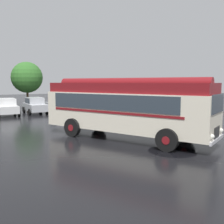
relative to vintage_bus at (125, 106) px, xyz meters
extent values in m
plane|color=black|center=(0.27, 0.28, -1.89)|extent=(120.00, 120.00, 0.00)
cube|color=silver|center=(0.00, 0.01, -0.29)|extent=(6.56, 10.10, 2.10)
cube|color=maroon|center=(0.00, 0.01, 1.04)|extent=(6.30, 9.83, 0.56)
cylinder|color=maroon|center=(0.00, 0.01, 1.30)|extent=(4.63, 8.83, 0.60)
cube|color=#2D3842|center=(1.01, 0.83, 0.28)|extent=(3.48, 7.24, 0.84)
cube|color=#2D3842|center=(-1.28, -0.26, 0.28)|extent=(3.48, 7.24, 0.84)
cube|color=maroon|center=(1.05, 0.73, -0.26)|extent=(3.56, 7.41, 0.12)
cube|color=maroon|center=(-1.23, -0.35, -0.26)|extent=(3.56, 7.41, 0.12)
cube|color=#2D3842|center=(2.16, -4.52, 0.38)|extent=(2.00, 0.98, 0.88)
cube|color=black|center=(2.16, -4.52, -0.99)|extent=(0.84, 0.44, 0.56)
cube|color=silver|center=(2.17, -4.54, -1.32)|extent=(2.19, 1.11, 0.16)
sphere|color=white|center=(2.97, -4.14, -1.02)|extent=(0.22, 0.22, 0.22)
sphere|color=white|center=(1.35, -4.92, -1.02)|extent=(0.22, 0.22, 0.22)
cylinder|color=black|center=(2.50, -2.23, -1.34)|extent=(0.73, 1.11, 1.10)
cylinder|color=maroon|center=(2.50, -2.23, -1.34)|extent=(0.45, 0.49, 0.39)
cylinder|color=black|center=(0.16, -3.35, -1.34)|extent=(0.73, 1.11, 1.10)
cylinder|color=maroon|center=(0.16, -3.35, -1.34)|extent=(0.45, 0.49, 0.39)
cylinder|color=black|center=(-0.08, 3.19, -1.34)|extent=(0.73, 1.11, 1.10)
cylinder|color=maroon|center=(-0.08, 3.19, -1.34)|extent=(0.45, 0.49, 0.39)
cylinder|color=black|center=(-2.43, 2.07, -1.34)|extent=(0.73, 1.11, 1.10)
cylinder|color=maroon|center=(-2.43, 2.07, -1.34)|extent=(0.45, 0.49, 0.39)
cube|color=silver|center=(-4.22, 14.69, -1.22)|extent=(1.82, 4.25, 0.70)
cube|color=silver|center=(-4.22, 14.84, -0.55)|extent=(1.56, 2.23, 0.64)
cube|color=#2D3842|center=(-3.46, 14.82, -0.55)|extent=(0.08, 1.93, 0.50)
cylinder|color=black|center=(-3.38, 13.36, -1.57)|extent=(0.22, 0.65, 0.64)
cylinder|color=black|center=(-3.31, 15.97, -1.57)|extent=(0.22, 0.65, 0.64)
cube|color=#B7BABF|center=(-1.43, 15.03, -1.22)|extent=(1.73, 4.21, 0.70)
cube|color=#B7BABF|center=(-1.43, 15.18, -0.55)|extent=(1.51, 2.19, 0.64)
cube|color=#2D3842|center=(-0.68, 15.19, -0.55)|extent=(0.04, 1.93, 0.50)
cube|color=#2D3842|center=(-2.19, 15.18, -0.55)|extent=(0.04, 1.93, 0.50)
cylinder|color=black|center=(-0.54, 13.73, -1.57)|extent=(0.20, 0.64, 0.64)
cylinder|color=black|center=(-2.30, 13.72, -1.57)|extent=(0.20, 0.64, 0.64)
cylinder|color=black|center=(-0.56, 16.34, -1.57)|extent=(0.20, 0.64, 0.64)
cylinder|color=black|center=(-2.32, 16.33, -1.57)|extent=(0.20, 0.64, 0.64)
cube|color=#B7BABF|center=(1.09, 14.78, -1.22)|extent=(2.06, 4.33, 0.70)
cube|color=#B7BABF|center=(1.08, 14.93, -0.55)|extent=(1.68, 2.31, 0.64)
cube|color=#2D3842|center=(1.83, 14.99, -0.55)|extent=(0.19, 1.93, 0.50)
cube|color=#2D3842|center=(0.32, 14.86, -0.55)|extent=(0.19, 1.93, 0.50)
cylinder|color=black|center=(2.08, 13.56, -1.57)|extent=(0.25, 0.65, 0.64)
cylinder|color=black|center=(0.33, 13.40, -1.57)|extent=(0.25, 0.65, 0.64)
cylinder|color=black|center=(1.86, 16.15, -1.57)|extent=(0.25, 0.65, 0.64)
cylinder|color=black|center=(0.10, 16.00, -1.57)|extent=(0.25, 0.65, 0.64)
cube|color=#4C5156|center=(3.87, 15.15, -1.22)|extent=(2.14, 4.36, 0.70)
cube|color=#4C5156|center=(3.85, 15.30, -0.55)|extent=(1.72, 2.33, 0.64)
cube|color=#2D3842|center=(4.61, 15.38, -0.55)|extent=(0.23, 1.92, 0.50)
cube|color=#2D3842|center=(3.10, 15.22, -0.55)|extent=(0.23, 1.92, 0.50)
cylinder|color=black|center=(4.88, 13.95, -1.57)|extent=(0.27, 0.66, 0.64)
cylinder|color=black|center=(3.13, 13.76, -1.57)|extent=(0.27, 0.66, 0.64)
cylinder|color=black|center=(4.61, 16.54, -1.57)|extent=(0.27, 0.66, 0.64)
cylinder|color=black|center=(2.86, 16.35, -1.57)|extent=(0.27, 0.66, 0.64)
cylinder|color=#4C3823|center=(-1.04, 20.24, -0.69)|extent=(0.26, 0.26, 2.42)
sphere|color=#336B28|center=(-1.04, 20.24, 1.92)|extent=(3.73, 3.73, 3.73)
sphere|color=#336B28|center=(-1.04, 19.92, 1.68)|extent=(2.11, 2.11, 2.11)
cylinder|color=black|center=(0.42, -3.45, -1.89)|extent=(2.27, 2.27, 0.01)
camera|label=1|loc=(-8.11, -12.47, 1.36)|focal=42.00mm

